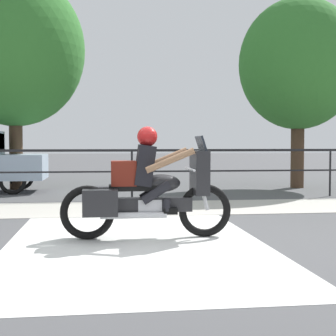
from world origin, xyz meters
The scene contains 7 objects.
ground_plane centered at (0.00, 0.00, 0.00)m, with size 120.00×120.00×0.00m, color #4C4C4F.
sidewalk_band centered at (0.00, 3.40, 0.01)m, with size 44.00×2.40×0.01m, color #B7B2A8.
crosswalk_band centered at (-0.29, -0.20, 0.00)m, with size 3.47×6.00×0.01m, color silver.
fence_railing centered at (0.00, 5.27, 0.96)m, with size 36.00×0.05×1.22m.
motorcycle centered at (-0.11, 0.03, 0.71)m, with size 2.46×0.76×1.60m.
tree_behind_sign centered at (5.19, 7.75, 3.74)m, with size 3.59×3.59×5.73m.
tree_behind_car centered at (-3.23, 8.31, 4.08)m, with size 4.06×4.06×6.33m.
Camera 1 is at (-0.75, -7.27, 1.37)m, focal length 55.00 mm.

